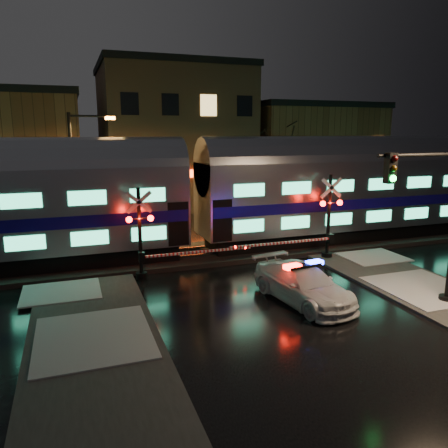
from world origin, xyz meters
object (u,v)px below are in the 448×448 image
at_px(police_car, 303,284).
at_px(streetlight, 78,171).
at_px(crossing_signal_left, 149,242).
at_px(traffic_light, 436,223).
at_px(crossing_signal_right, 323,225).

height_order(police_car, streetlight, streetlight).
distance_m(crossing_signal_left, traffic_light, 11.43).
bearing_deg(traffic_light, crossing_signal_left, 154.29).
relative_size(crossing_signal_right, traffic_light, 1.01).
bearing_deg(crossing_signal_left, traffic_light, -35.84).
height_order(crossing_signal_right, streetlight, streetlight).
relative_size(crossing_signal_right, streetlight, 0.82).
bearing_deg(police_car, streetlight, 115.62).
bearing_deg(crossing_signal_right, police_car, -128.91).
height_order(crossing_signal_right, crossing_signal_left, crossing_signal_right).
distance_m(police_car, crossing_signal_right, 6.02).
xyz_separation_m(police_car, crossing_signal_right, (3.72, 4.61, 1.09)).
distance_m(crossing_signal_right, crossing_signal_left, 8.78).
distance_m(police_car, crossing_signal_left, 6.91).
xyz_separation_m(traffic_light, streetlight, (-11.83, 13.33, 1.07)).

